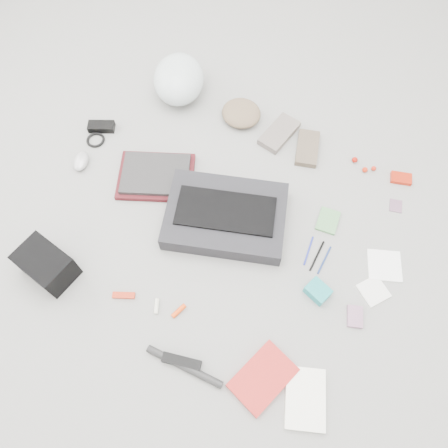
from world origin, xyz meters
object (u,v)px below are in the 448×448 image
at_px(camera_bag, 46,265).
at_px(book_red, 263,378).
at_px(messenger_bag, 226,216).
at_px(accordion_wallet, 318,291).
at_px(bike_helmet, 179,79).
at_px(laptop, 155,174).

bearing_deg(camera_bag, book_red, 10.19).
bearing_deg(book_red, messenger_bag, 147.12).
xyz_separation_m(messenger_bag, book_red, (0.40, -0.54, -0.03)).
bearing_deg(camera_bag, accordion_wallet, 31.52).
xyz_separation_m(bike_helmet, book_red, (0.92, -1.11, -0.08)).
relative_size(camera_bag, book_red, 0.90).
bearing_deg(bike_helmet, camera_bag, -114.57).
distance_m(messenger_bag, camera_bag, 0.75).
height_order(bike_helmet, camera_bag, bike_helmet).
bearing_deg(bike_helmet, accordion_wallet, -58.98).
relative_size(laptop, bike_helmet, 0.97).
bearing_deg(bike_helmet, messenger_bag, -70.87).
xyz_separation_m(laptop, accordion_wallet, (0.85, -0.21, -0.01)).
height_order(messenger_bag, accordion_wallet, messenger_bag).
xyz_separation_m(messenger_bag, accordion_wallet, (0.47, -0.14, -0.02)).
distance_m(laptop, camera_bag, 0.61).
relative_size(book_red, accordion_wallet, 2.56).
distance_m(laptop, accordion_wallet, 0.88).
relative_size(bike_helmet, camera_bag, 1.48).
height_order(camera_bag, book_red, camera_bag).
bearing_deg(accordion_wallet, messenger_bag, -175.64).
distance_m(messenger_bag, bike_helmet, 0.78).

